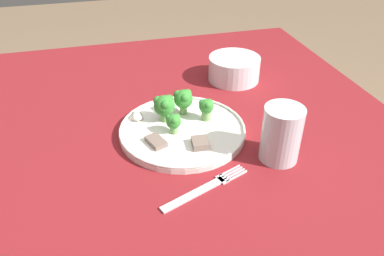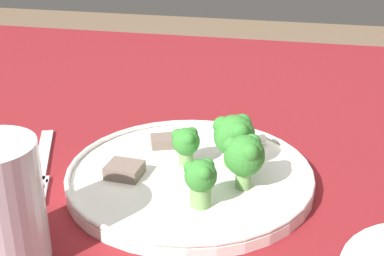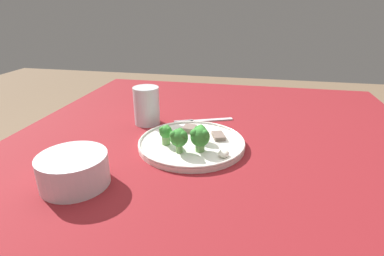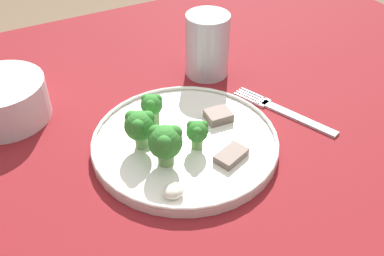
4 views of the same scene
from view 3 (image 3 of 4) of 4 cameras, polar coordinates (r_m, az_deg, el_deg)
name	(u,v)px [view 3 (image 3 of 4)]	position (r m, az deg, el deg)	size (l,w,h in m)	color
table	(214,170)	(0.85, 4.22, -8.07)	(1.24, 1.14, 0.75)	maroon
dinner_plate	(192,143)	(0.78, -0.07, -2.88)	(0.28, 0.28, 0.02)	white
fork	(204,121)	(0.94, 2.31, 1.43)	(0.09, 0.18, 0.00)	silver
cream_bowl	(74,171)	(0.66, -21.57, -7.58)	(0.14, 0.14, 0.07)	silver
drinking_glass	(147,108)	(0.92, -8.60, 3.85)	(0.08, 0.08, 0.11)	silver
broccoli_floret_near_rim_left	(200,131)	(0.77, 1.60, -0.65)	(0.03, 0.03, 0.04)	#709E56
broccoli_floret_center_left	(200,137)	(0.72, 1.55, -1.68)	(0.05, 0.05, 0.06)	#709E56
broccoli_floret_back_left	(166,133)	(0.76, -5.01, -0.93)	(0.03, 0.03, 0.05)	#709E56
broccoli_floret_front_left	(179,138)	(0.71, -2.49, -1.84)	(0.04, 0.04, 0.06)	#709E56
meat_slice_front_slice	(219,136)	(0.80, 5.08, -1.44)	(0.05, 0.04, 0.01)	#756056
meat_slice_middle_slice	(189,129)	(0.84, -0.50, -0.12)	(0.04, 0.04, 0.01)	#756056
sauce_dollop	(224,154)	(0.71, 6.06, -4.86)	(0.03, 0.03, 0.02)	silver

